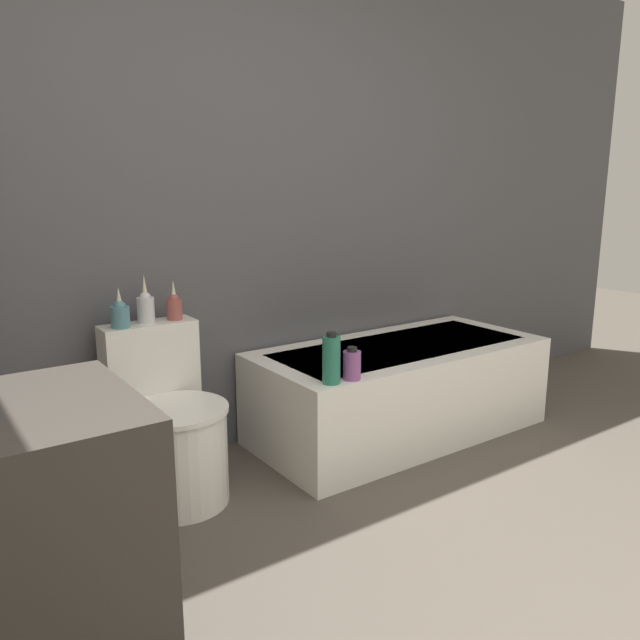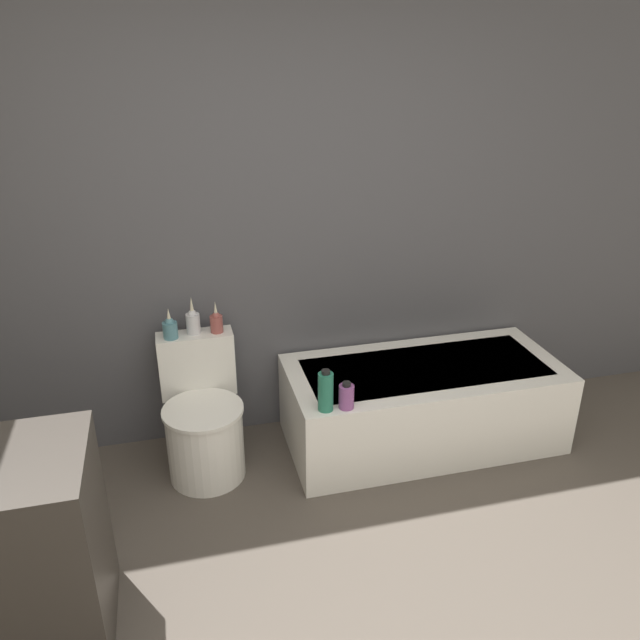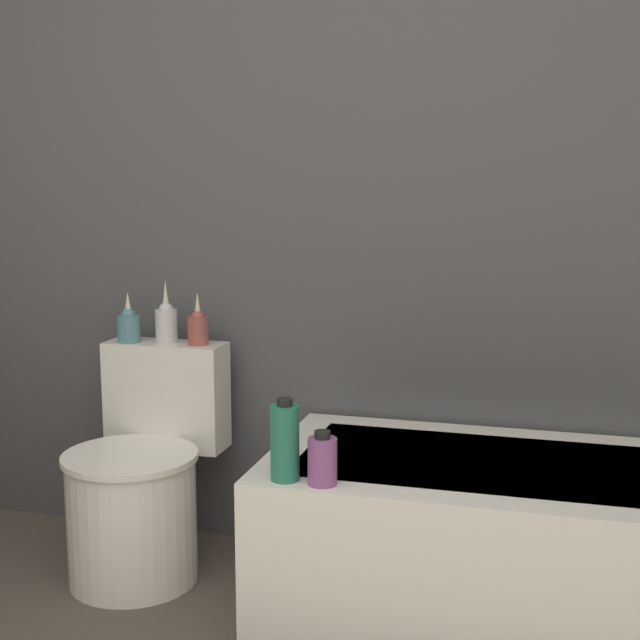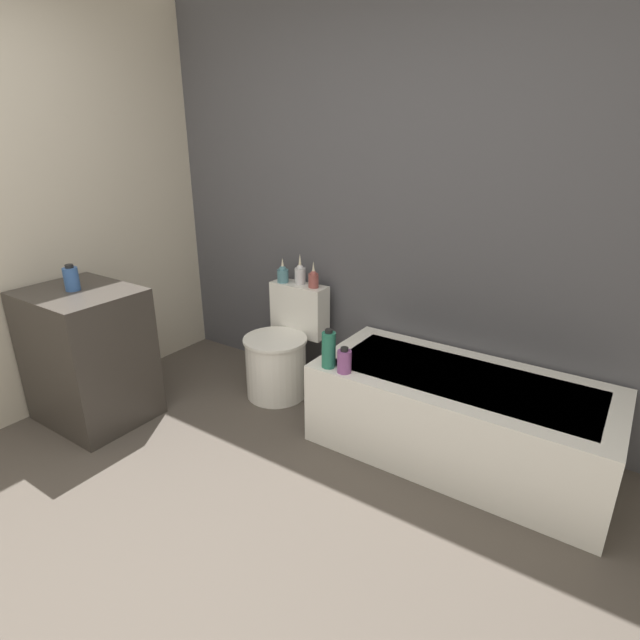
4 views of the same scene
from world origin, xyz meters
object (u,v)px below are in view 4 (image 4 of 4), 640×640
at_px(vase_silver, 300,274).
at_px(shampoo_bottle_short, 344,361).
at_px(bathtub, 458,416).
at_px(toilet, 282,352).
at_px(vase_bronze, 313,279).
at_px(soap_bottle_glass, 71,279).
at_px(shampoo_bottle_tall, 329,349).
at_px(vase_gold, 283,274).

height_order(vase_silver, shampoo_bottle_short, vase_silver).
xyz_separation_m(bathtub, toilet, (-1.26, 0.04, 0.05)).
xyz_separation_m(bathtub, vase_bronze, (-1.14, 0.24, 0.54)).
relative_size(soap_bottle_glass, shampoo_bottle_tall, 0.69).
bearing_deg(vase_gold, shampoo_bottle_tall, -35.85).
relative_size(vase_gold, vase_bronze, 0.97).
height_order(bathtub, shampoo_bottle_short, shampoo_bottle_short).
xyz_separation_m(toilet, vase_bronze, (0.12, 0.21, 0.50)).
bearing_deg(shampoo_bottle_tall, toilet, 151.07).
height_order(vase_silver, shampoo_bottle_tall, vase_silver).
bearing_deg(vase_bronze, vase_gold, -176.13).
bearing_deg(bathtub, vase_silver, 168.27).
distance_m(soap_bottle_glass, vase_bronze, 1.47).
bearing_deg(shampoo_bottle_tall, shampoo_bottle_short, -4.12).
xyz_separation_m(vase_gold, vase_bronze, (0.25, 0.02, 0.00)).
height_order(shampoo_bottle_tall, shampoo_bottle_short, shampoo_bottle_tall).
bearing_deg(soap_bottle_glass, bathtub, 23.26).
height_order(bathtub, soap_bottle_glass, soap_bottle_glass).
bearing_deg(shampoo_bottle_tall, soap_bottle_glass, -157.00).
relative_size(bathtub, vase_bronze, 8.75).
xyz_separation_m(toilet, shampoo_bottle_tall, (0.60, -0.33, 0.30)).
bearing_deg(toilet, shampoo_bottle_short, -25.66).
relative_size(shampoo_bottle_tall, shampoo_bottle_short, 1.54).
distance_m(bathtub, soap_bottle_glass, 2.35).
bearing_deg(shampoo_bottle_tall, bathtub, 23.80).
bearing_deg(vase_silver, bathtub, -11.73).
bearing_deg(shampoo_bottle_tall, vase_bronze, 131.39).
xyz_separation_m(vase_silver, vase_bronze, (0.12, -0.02, -0.01)).
height_order(toilet, vase_gold, vase_gold).
height_order(bathtub, vase_gold, vase_gold).
distance_m(vase_gold, shampoo_bottle_short, 1.01).
bearing_deg(toilet, vase_bronze, 59.21).
xyz_separation_m(soap_bottle_glass, vase_bronze, (0.93, 1.14, -0.12)).
bearing_deg(toilet, vase_gold, 122.96).
bearing_deg(toilet, vase_silver, 90.00).
xyz_separation_m(vase_bronze, shampoo_bottle_short, (0.58, -0.55, -0.24)).
relative_size(vase_gold, vase_silver, 0.82).
bearing_deg(vase_silver, vase_gold, -164.27).
height_order(soap_bottle_glass, vase_bronze, soap_bottle_glass).
height_order(vase_gold, vase_bronze, vase_bronze).
xyz_separation_m(vase_gold, shampoo_bottle_tall, (0.72, -0.52, -0.20)).
distance_m(vase_bronze, shampoo_bottle_short, 0.83).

